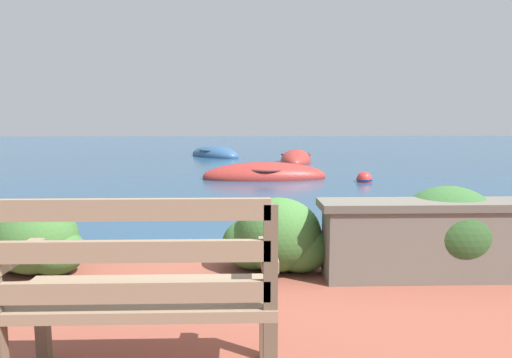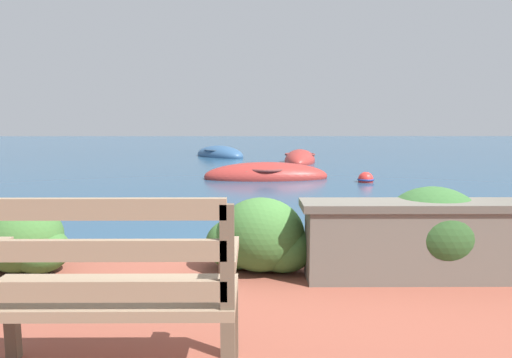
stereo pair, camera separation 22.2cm
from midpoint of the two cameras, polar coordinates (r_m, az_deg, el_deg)
name	(u,v)px [view 1 (the left image)]	position (r m, az deg, el deg)	size (l,w,h in m)	color
ground_plane	(352,279)	(4.40, 10.43, -12.24)	(80.00, 80.00, 0.00)	navy
park_bench	(142,289)	(2.21, -16.95, -13.09)	(1.22, 0.48, 0.93)	brown
stone_wall	(453,239)	(3.90, 21.91, -6.98)	(2.12, 0.39, 0.62)	#666056
hedge_clump_far_left	(34,243)	(4.22, -27.40, -7.08)	(0.86, 0.62, 0.58)	#38662D
hedge_clump_left	(276,239)	(3.82, 0.89, -7.51)	(0.90, 0.65, 0.61)	#38662D
hedge_clump_centre	(446,234)	(4.06, 21.18, -6.49)	(1.05, 0.75, 0.71)	#2D5628
rowboat_nearest	(265,176)	(11.61, 0.54, 0.37)	(3.22, 1.37, 0.73)	#9E2D28
rowboat_mid	(296,160)	(16.39, 4.61, 2.37)	(1.50, 3.13, 0.78)	#9E2D28
rowboat_far	(215,155)	(18.80, -5.50, 3.00)	(2.67, 2.83, 0.79)	#2D517A
mooring_buoy	(364,179)	(11.26, 12.84, -0.02)	(0.40, 0.40, 0.36)	red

